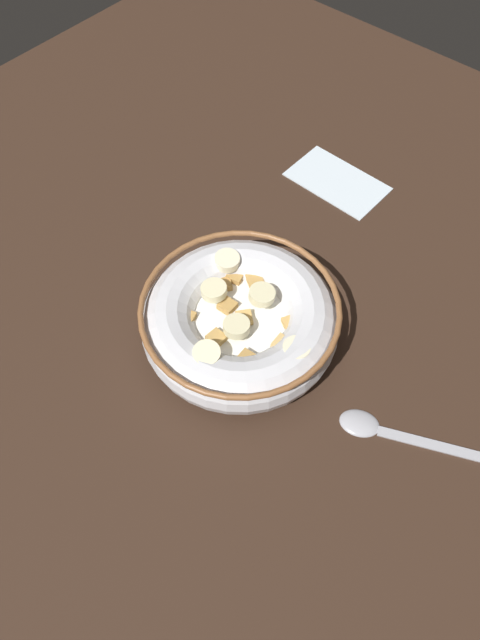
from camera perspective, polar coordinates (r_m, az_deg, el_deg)
The scene contains 4 objects.
ground_plane at distance 60.81cm, azimuth 0.00°, elevation -2.07°, with size 116.67×116.67×2.00cm, color #332116.
cereal_bowl at distance 57.45cm, azimuth -0.00°, elevation -0.02°, with size 19.82×19.82×5.87cm.
spoon at distance 56.38cm, azimuth 13.92°, elevation -10.61°, with size 14.13×7.91×0.80cm.
folded_napkin at distance 75.47cm, azimuth 9.61°, elevation 13.42°, with size 12.02×7.21×0.30cm, color silver.
Camera 1 is at (20.62, -23.93, 50.96)cm, focal length 32.29 mm.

